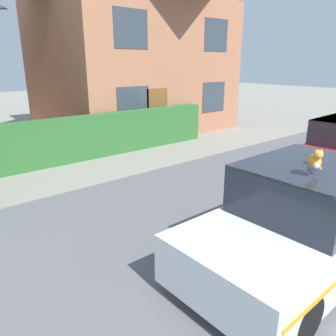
% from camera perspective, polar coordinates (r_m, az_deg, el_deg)
% --- Properties ---
extents(road_strip, '(28.00, 6.96, 0.01)m').
position_cam_1_polar(road_strip, '(5.87, 0.30, -13.22)').
color(road_strip, '#5B5B60').
rests_on(road_strip, ground).
extents(garden_hedge, '(10.68, 0.50, 1.41)m').
position_cam_1_polar(garden_hedge, '(10.90, -16.03, 4.83)').
color(garden_hedge, '#2D662D').
rests_on(garden_hedge, ground).
extents(police_car, '(3.89, 1.89, 1.70)m').
position_cam_1_polar(police_car, '(5.36, 21.81, -8.60)').
color(police_car, black).
rests_on(police_car, road_strip).
extents(cat, '(0.34, 0.28, 0.30)m').
position_cam_1_polar(cat, '(4.62, 24.27, 1.18)').
color(cat, orange).
rests_on(cat, police_car).
extents(house_right, '(8.25, 6.60, 8.19)m').
position_cam_1_polar(house_right, '(16.06, -6.30, 21.86)').
color(house_right, '#A86B4C').
rests_on(house_right, ground).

